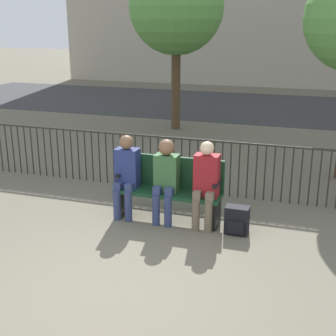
# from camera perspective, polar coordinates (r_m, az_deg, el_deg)

# --- Properties ---
(ground_plane) EXTENTS (80.00, 80.00, 0.00)m
(ground_plane) POSITION_cam_1_polar(r_m,az_deg,el_deg) (5.24, -7.35, -15.04)
(ground_plane) COLOR #605B4C
(park_bench) EXTENTS (1.56, 0.45, 0.92)m
(park_bench) POSITION_cam_1_polar(r_m,az_deg,el_deg) (6.84, 0.20, -2.30)
(park_bench) COLOR #14381E
(park_bench) RESTS_ON ground
(seated_person_0) EXTENTS (0.34, 0.39, 1.24)m
(seated_person_0) POSITION_cam_1_polar(r_m,az_deg,el_deg) (6.87, -5.09, -0.50)
(seated_person_0) COLOR navy
(seated_person_0) RESTS_ON ground
(seated_person_1) EXTENTS (0.34, 0.39, 1.22)m
(seated_person_1) POSITION_cam_1_polar(r_m,az_deg,el_deg) (6.66, -0.27, -0.98)
(seated_person_1) COLOR navy
(seated_person_1) RESTS_ON ground
(seated_person_2) EXTENTS (0.34, 0.39, 1.24)m
(seated_person_2) POSITION_cam_1_polar(r_m,az_deg,el_deg) (6.52, 4.63, -1.53)
(seated_person_2) COLOR brown
(seated_person_2) RESTS_ON ground
(backpack) EXTENTS (0.32, 0.24, 0.39)m
(backpack) POSITION_cam_1_polar(r_m,az_deg,el_deg) (6.52, 8.39, -6.35)
(backpack) COLOR black
(backpack) RESTS_ON ground
(fence_railing) EXTENTS (9.01, 0.03, 0.95)m
(fence_railing) POSITION_cam_1_polar(r_m,az_deg,el_deg) (7.87, 2.67, 0.90)
(fence_railing) COLOR #2D2823
(fence_railing) RESTS_ON ground
(tree_1) EXTENTS (2.41, 2.41, 4.35)m
(tree_1) POSITION_cam_1_polar(r_m,az_deg,el_deg) (12.46, 1.01, 19.01)
(tree_1) COLOR #4C3823
(tree_1) RESTS_ON ground
(street_surface) EXTENTS (24.00, 6.00, 0.01)m
(street_surface) POSITION_cam_1_polar(r_m,az_deg,el_deg) (16.32, 10.98, 7.33)
(street_surface) COLOR #333335
(street_surface) RESTS_ON ground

